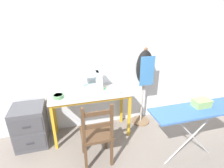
{
  "coord_description": "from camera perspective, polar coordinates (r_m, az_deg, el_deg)",
  "views": [
    {
      "loc": [
        -0.31,
        -2.19,
        1.94
      ],
      "look_at": [
        0.34,
        0.21,
        0.89
      ],
      "focal_mm": 28.0,
      "sensor_mm": 36.0,
      "label": 1
    }
  ],
  "objects": [
    {
      "name": "ground_plane",
      "position": [
        2.94,
        -5.62,
        -18.5
      ],
      "size": [
        14.0,
        14.0,
        0.0
      ],
      "primitive_type": "plane",
      "color": "gray"
    },
    {
      "name": "filing_cabinet",
      "position": [
        2.99,
        -25.05,
        -12.3
      ],
      "size": [
        0.46,
        0.46,
        0.64
      ],
      "color": "#4C4C51",
      "rests_on": "ground_plane"
    },
    {
      "name": "sewing_table",
      "position": [
        2.74,
        -6.98,
        -4.93
      ],
      "size": [
        1.24,
        0.47,
        0.77
      ],
      "color": "silver",
      "rests_on": "ground_plane"
    },
    {
      "name": "ironing_board",
      "position": [
        2.45,
        26.2,
        -8.18
      ],
      "size": [
        1.22,
        0.35,
        0.82
      ],
      "color": "#3D6BAD",
      "rests_on": "ground_plane"
    },
    {
      "name": "wooden_chair",
      "position": [
        2.38,
        -5.07,
        -16.03
      ],
      "size": [
        0.4,
        0.38,
        0.94
      ],
      "color": "#513823",
      "rests_on": "ground_plane"
    },
    {
      "name": "dress_form",
      "position": [
        2.97,
        10.45,
        3.59
      ],
      "size": [
        0.32,
        0.32,
        1.4
      ],
      "color": "#846647",
      "rests_on": "ground_plane"
    },
    {
      "name": "scissors",
      "position": [
        2.7,
        3.65,
        -2.75
      ],
      "size": [
        0.15,
        0.04,
        0.01
      ],
      "color": "silver",
      "rests_on": "sewing_table"
    },
    {
      "name": "wall_back",
      "position": [
        2.82,
        -8.57,
        9.06
      ],
      "size": [
        10.0,
        0.05,
        2.55
      ],
      "color": "silver",
      "rests_on": "ground_plane"
    },
    {
      "name": "thread_spool_near_machine",
      "position": [
        2.8,
        -2.3,
        -1.36
      ],
      "size": [
        0.03,
        0.03,
        0.04
      ],
      "color": "green",
      "rests_on": "sewing_table"
    },
    {
      "name": "storage_box",
      "position": [
        2.49,
        27.21,
        -5.55
      ],
      "size": [
        0.22,
        0.14,
        0.1
      ],
      "color": "#8EB266",
      "rests_on": "ironing_board"
    },
    {
      "name": "fabric_bowl",
      "position": [
        2.64,
        -17.12,
        -3.84
      ],
      "size": [
        0.16,
        0.16,
        0.05
      ],
      "color": "#56895B",
      "rests_on": "sewing_table"
    },
    {
      "name": "sewing_machine",
      "position": [
        2.75,
        -6.27,
        0.83
      ],
      "size": [
        0.34,
        0.17,
        0.33
      ],
      "color": "silver",
      "rests_on": "sewing_table"
    }
  ]
}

